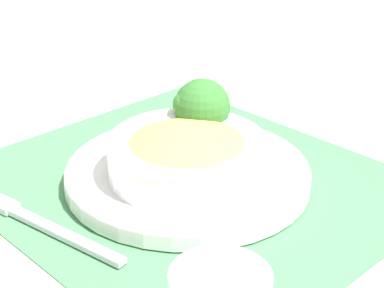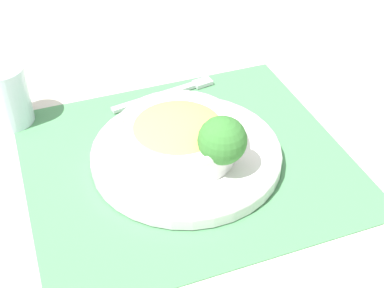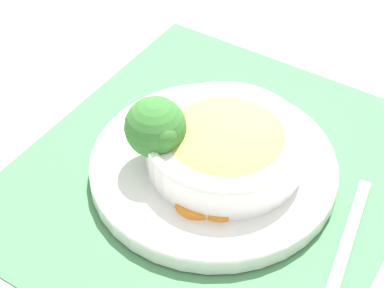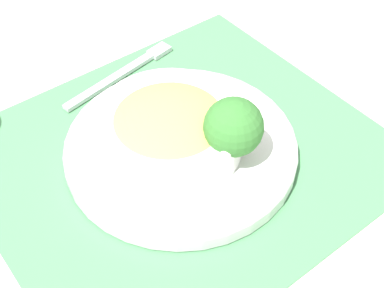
{
  "view_description": "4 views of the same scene",
  "coord_description": "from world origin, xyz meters",
  "px_view_note": "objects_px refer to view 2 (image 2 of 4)",
  "views": [
    {
      "loc": [
        -0.4,
        -0.5,
        0.36
      ],
      "look_at": [
        0.02,
        0.02,
        0.04
      ],
      "focal_mm": 60.0,
      "sensor_mm": 36.0,
      "label": 1
    },
    {
      "loc": [
        0.57,
        -0.15,
        0.52
      ],
      "look_at": [
        0.02,
        0.0,
        0.04
      ],
      "focal_mm": 50.0,
      "sensor_mm": 36.0,
      "label": 2
    },
    {
      "loc": [
        -0.29,
        0.41,
        0.53
      ],
      "look_at": [
        0.02,
        0.01,
        0.05
      ],
      "focal_mm": 60.0,
      "sensor_mm": 36.0,
      "label": 3
    },
    {
      "loc": [
        0.37,
        -0.22,
        0.48
      ],
      "look_at": [
        0.02,
        0.0,
        0.04
      ],
      "focal_mm": 50.0,
      "sensor_mm": 36.0,
      "label": 4
    }
  ],
  "objects_px": {
    "broccoli_floret": "(222,141)",
    "water_glass": "(7,99)",
    "bowl": "(178,134)",
    "fork": "(174,92)"
  },
  "relations": [
    {
      "from": "bowl",
      "to": "water_glass",
      "type": "height_order",
      "value": "water_glass"
    },
    {
      "from": "broccoli_floret",
      "to": "water_glass",
      "type": "height_order",
      "value": "broccoli_floret"
    },
    {
      "from": "broccoli_floret",
      "to": "water_glass",
      "type": "relative_size",
      "value": 0.86
    },
    {
      "from": "bowl",
      "to": "broccoli_floret",
      "type": "xyz_separation_m",
      "value": [
        0.06,
        0.05,
        0.02
      ]
    },
    {
      "from": "bowl",
      "to": "water_glass",
      "type": "bearing_deg",
      "value": -124.04
    },
    {
      "from": "water_glass",
      "to": "fork",
      "type": "bearing_deg",
      "value": 91.21
    },
    {
      "from": "fork",
      "to": "water_glass",
      "type": "bearing_deg",
      "value": -103.38
    },
    {
      "from": "broccoli_floret",
      "to": "fork",
      "type": "distance_m",
      "value": 0.23
    },
    {
      "from": "water_glass",
      "to": "fork",
      "type": "relative_size",
      "value": 0.55
    },
    {
      "from": "bowl",
      "to": "broccoli_floret",
      "type": "height_order",
      "value": "broccoli_floret"
    }
  ]
}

